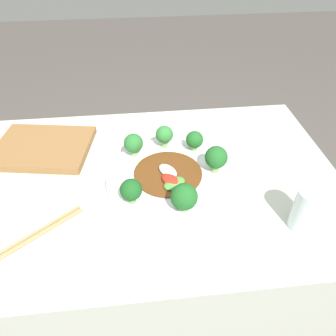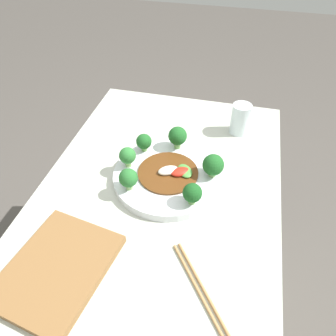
{
  "view_description": "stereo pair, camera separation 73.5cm",
  "coord_description": "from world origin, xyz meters",
  "px_view_note": "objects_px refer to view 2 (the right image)",
  "views": [
    {
      "loc": [
        -0.04,
        -0.62,
        1.27
      ],
      "look_at": [
        0.03,
        -0.02,
        0.76
      ],
      "focal_mm": 35.0,
      "sensor_mm": 36.0,
      "label": 1
    },
    {
      "loc": [
        -0.61,
        -0.17,
        1.37
      ],
      "look_at": [
        0.03,
        -0.02,
        0.76
      ],
      "focal_mm": 35.0,
      "sensor_mm": 36.0,
      "label": 2
    }
  ],
  "objects_px": {
    "broccoli_north": "(128,156)",
    "broccoli_south": "(213,165)",
    "broccoli_southwest": "(192,193)",
    "stirfry_center": "(171,172)",
    "drinking_glass": "(240,119)",
    "cutting_board": "(57,269)",
    "plate": "(168,176)",
    "chopsticks": "(200,288)",
    "broccoli_northwest": "(128,178)",
    "broccoli_northeast": "(144,142)",
    "broccoli_east": "(178,136)"
  },
  "relations": [
    {
      "from": "broccoli_northeast",
      "to": "chopsticks",
      "type": "xyz_separation_m",
      "value": [
        -0.38,
        -0.23,
        -0.05
      ]
    },
    {
      "from": "broccoli_east",
      "to": "cutting_board",
      "type": "relative_size",
      "value": 0.25
    },
    {
      "from": "chopsticks",
      "to": "drinking_glass",
      "type": "bearing_deg",
      "value": -3.26
    },
    {
      "from": "broccoli_southwest",
      "to": "drinking_glass",
      "type": "relative_size",
      "value": 0.6
    },
    {
      "from": "cutting_board",
      "to": "broccoli_northwest",
      "type": "bearing_deg",
      "value": -17.9
    },
    {
      "from": "broccoli_southwest",
      "to": "broccoli_north",
      "type": "bearing_deg",
      "value": 64.88
    },
    {
      "from": "broccoli_north",
      "to": "broccoli_southwest",
      "type": "distance_m",
      "value": 0.22
    },
    {
      "from": "broccoli_northeast",
      "to": "stirfry_center",
      "type": "distance_m",
      "value": 0.13
    },
    {
      "from": "broccoli_east",
      "to": "cutting_board",
      "type": "height_order",
      "value": "broccoli_east"
    },
    {
      "from": "drinking_glass",
      "to": "broccoli_northwest",
      "type": "bearing_deg",
      "value": 143.6
    },
    {
      "from": "plate",
      "to": "broccoli_north",
      "type": "relative_size",
      "value": 4.9
    },
    {
      "from": "drinking_glass",
      "to": "cutting_board",
      "type": "bearing_deg",
      "value": 150.58
    },
    {
      "from": "cutting_board",
      "to": "plate",
      "type": "bearing_deg",
      "value": -26.71
    },
    {
      "from": "broccoli_northeast",
      "to": "chopsticks",
      "type": "relative_size",
      "value": 0.29
    },
    {
      "from": "broccoli_north",
      "to": "chopsticks",
      "type": "height_order",
      "value": "broccoli_north"
    },
    {
      "from": "broccoli_north",
      "to": "broccoli_southwest",
      "type": "relative_size",
      "value": 1.02
    },
    {
      "from": "broccoli_south",
      "to": "broccoli_northeast",
      "type": "bearing_deg",
      "value": 74.23
    },
    {
      "from": "broccoli_north",
      "to": "broccoli_northwest",
      "type": "distance_m",
      "value": 0.09
    },
    {
      "from": "broccoli_south",
      "to": "chopsticks",
      "type": "height_order",
      "value": "broccoli_south"
    },
    {
      "from": "plate",
      "to": "drinking_glass",
      "type": "height_order",
      "value": "drinking_glass"
    },
    {
      "from": "broccoli_southwest",
      "to": "drinking_glass",
      "type": "height_order",
      "value": "drinking_glass"
    },
    {
      "from": "broccoli_southwest",
      "to": "plate",
      "type": "bearing_deg",
      "value": 42.74
    },
    {
      "from": "broccoli_south",
      "to": "broccoli_north",
      "type": "bearing_deg",
      "value": 94.31
    },
    {
      "from": "plate",
      "to": "broccoli_northwest",
      "type": "relative_size",
      "value": 4.79
    },
    {
      "from": "cutting_board",
      "to": "stirfry_center",
      "type": "bearing_deg",
      "value": -27.86
    },
    {
      "from": "broccoli_south",
      "to": "cutting_board",
      "type": "bearing_deg",
      "value": 140.94
    },
    {
      "from": "drinking_glass",
      "to": "cutting_board",
      "type": "height_order",
      "value": "drinking_glass"
    },
    {
      "from": "broccoli_northeast",
      "to": "cutting_board",
      "type": "height_order",
      "value": "broccoli_northeast"
    },
    {
      "from": "broccoli_southwest",
      "to": "stirfry_center",
      "type": "height_order",
      "value": "broccoli_southwest"
    },
    {
      "from": "broccoli_east",
      "to": "stirfry_center",
      "type": "xyz_separation_m",
      "value": [
        -0.12,
        -0.01,
        -0.04
      ]
    },
    {
      "from": "plate",
      "to": "stirfry_center",
      "type": "bearing_deg",
      "value": -81.66
    },
    {
      "from": "plate",
      "to": "stirfry_center",
      "type": "distance_m",
      "value": 0.02
    },
    {
      "from": "broccoli_north",
      "to": "drinking_glass",
      "type": "height_order",
      "value": "drinking_glass"
    },
    {
      "from": "plate",
      "to": "chopsticks",
      "type": "bearing_deg",
      "value": -154.82
    },
    {
      "from": "drinking_glass",
      "to": "cutting_board",
      "type": "relative_size",
      "value": 0.36
    },
    {
      "from": "broccoli_north",
      "to": "broccoli_northeast",
      "type": "distance_m",
      "value": 0.08
    },
    {
      "from": "broccoli_northeast",
      "to": "broccoli_south",
      "type": "distance_m",
      "value": 0.22
    },
    {
      "from": "drinking_glass",
      "to": "cutting_board",
      "type": "xyz_separation_m",
      "value": [
        -0.61,
        0.34,
        -0.04
      ]
    },
    {
      "from": "plate",
      "to": "broccoli_north",
      "type": "xyz_separation_m",
      "value": [
        0.0,
        0.12,
        0.05
      ]
    },
    {
      "from": "stirfry_center",
      "to": "broccoli_east",
      "type": "bearing_deg",
      "value": 4.12
    },
    {
      "from": "stirfry_center",
      "to": "broccoli_north",
      "type": "bearing_deg",
      "value": 89.16
    },
    {
      "from": "stirfry_center",
      "to": "chopsticks",
      "type": "relative_size",
      "value": 0.86
    },
    {
      "from": "broccoli_north",
      "to": "broccoli_south",
      "type": "relative_size",
      "value": 0.91
    },
    {
      "from": "plate",
      "to": "broccoli_north",
      "type": "height_order",
      "value": "broccoli_north"
    },
    {
      "from": "broccoli_northwest",
      "to": "drinking_glass",
      "type": "relative_size",
      "value": 0.62
    },
    {
      "from": "drinking_glass",
      "to": "chopsticks",
      "type": "height_order",
      "value": "drinking_glass"
    },
    {
      "from": "broccoli_north",
      "to": "chopsticks",
      "type": "xyz_separation_m",
      "value": [
        -0.31,
        -0.26,
        -0.06
      ]
    },
    {
      "from": "stirfry_center",
      "to": "cutting_board",
      "type": "height_order",
      "value": "stirfry_center"
    },
    {
      "from": "broccoli_east",
      "to": "broccoli_northwest",
      "type": "relative_size",
      "value": 1.12
    },
    {
      "from": "broccoli_southwest",
      "to": "stirfry_center",
      "type": "xyz_separation_m",
      "value": [
        0.09,
        0.07,
        -0.03
      ]
    }
  ]
}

